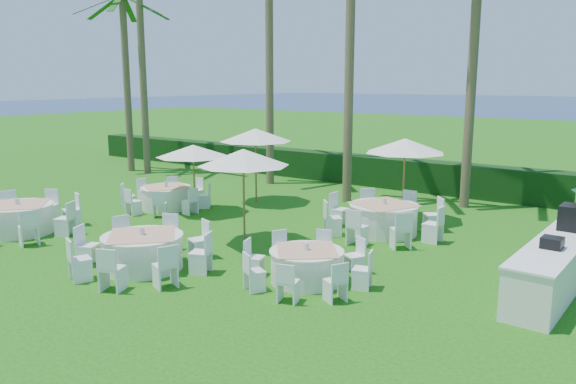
% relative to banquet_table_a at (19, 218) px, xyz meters
% --- Properties ---
extents(ground, '(120.00, 120.00, 0.00)m').
position_rel_banquet_table_a_xyz_m(ground, '(4.78, 0.69, -0.44)').
color(ground, '#115C0F').
rests_on(ground, ground).
extents(hedge, '(34.00, 1.00, 1.20)m').
position_rel_banquet_table_a_xyz_m(hedge, '(4.78, 12.69, 0.16)').
color(hedge, black).
rests_on(hedge, ground).
extents(banquet_table_a, '(3.30, 3.30, 1.01)m').
position_rel_banquet_table_a_xyz_m(banquet_table_a, '(0.00, 0.00, 0.00)').
color(banquet_table_a, white).
rests_on(banquet_table_a, ground).
extents(banquet_table_b, '(3.17, 3.17, 0.98)m').
position_rel_banquet_table_a_xyz_m(banquet_table_b, '(5.32, 0.00, -0.01)').
color(banquet_table_b, white).
rests_on(banquet_table_b, ground).
extents(banquet_table_c, '(2.79, 2.79, 0.86)m').
position_rel_banquet_table_a_xyz_m(banquet_table_c, '(8.84, 1.50, -0.07)').
color(banquet_table_c, white).
rests_on(banquet_table_c, ground).
extents(banquet_table_d, '(3.00, 3.00, 0.91)m').
position_rel_banquet_table_a_xyz_m(banquet_table_d, '(0.99, 4.65, -0.05)').
color(banquet_table_d, white).
rests_on(banquet_table_d, ground).
extents(banquet_table_f, '(3.41, 3.41, 1.02)m').
position_rel_banquet_table_a_xyz_m(banquet_table_f, '(8.43, 6.03, 0.01)').
color(banquet_table_f, white).
rests_on(banquet_table_f, ground).
extents(umbrella_a, '(2.39, 2.39, 2.24)m').
position_rel_banquet_table_a_xyz_m(umbrella_a, '(2.23, 4.75, 1.60)').
color(umbrella_a, brown).
rests_on(umbrella_a, ground).
extents(umbrella_b, '(2.41, 2.41, 2.53)m').
position_rel_banquet_table_a_xyz_m(umbrella_b, '(5.86, 2.97, 1.87)').
color(umbrella_b, brown).
rests_on(umbrella_b, ground).
extents(umbrella_c, '(2.53, 2.53, 2.64)m').
position_rel_banquet_table_a_xyz_m(umbrella_c, '(2.86, 7.19, 1.96)').
color(umbrella_c, brown).
rests_on(umbrella_c, ground).
extents(umbrella_d, '(2.44, 2.44, 2.56)m').
position_rel_banquet_table_a_xyz_m(umbrella_d, '(8.22, 7.77, 1.89)').
color(umbrella_d, brown).
rests_on(umbrella_d, ground).
extents(buffet_table, '(1.08, 4.49, 1.59)m').
position_rel_banquet_table_a_xyz_m(buffet_table, '(13.28, 4.03, 0.11)').
color(buffet_table, white).
rests_on(buffet_table, ground).
extents(palm_a, '(4.40, 4.01, 9.98)m').
position_rel_banquet_table_a_xyz_m(palm_a, '(-5.50, 9.34, 5.01)').
color(palm_a, brown).
rests_on(palm_a, ground).
extents(palm_b, '(4.23, 4.38, 9.53)m').
position_rel_banquet_table_a_xyz_m(palm_b, '(0.94, 10.51, 4.78)').
color(palm_b, brown).
rests_on(palm_b, ground).
extents(palm_c, '(4.39, 4.21, 11.21)m').
position_rel_banquet_table_a_xyz_m(palm_c, '(5.43, 9.18, 5.64)').
color(palm_c, brown).
rests_on(palm_c, ground).
extents(palm_d, '(4.38, 4.23, 8.30)m').
position_rel_banquet_table_a_xyz_m(palm_d, '(9.15, 10.78, 4.15)').
color(palm_d, brown).
rests_on(palm_d, ground).
extents(palm_f, '(4.40, 4.17, 8.15)m').
position_rel_banquet_table_a_xyz_m(palm_f, '(-6.60, 9.29, 4.08)').
color(palm_f, brown).
rests_on(palm_f, ground).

